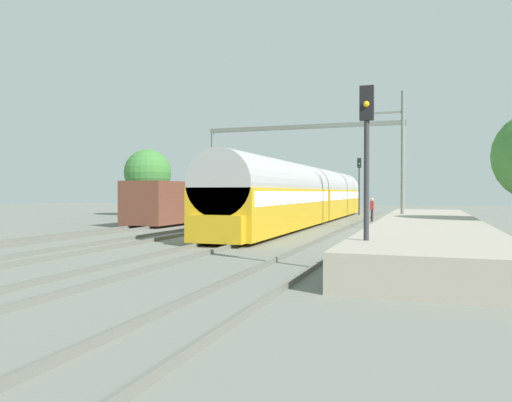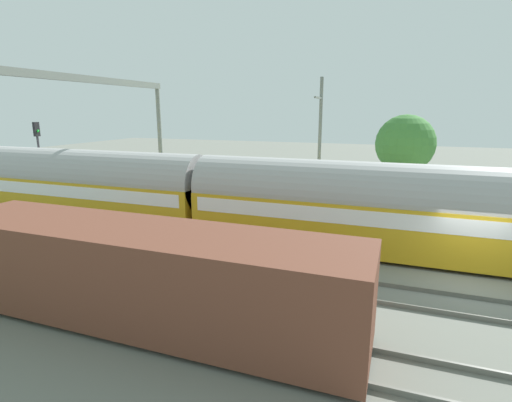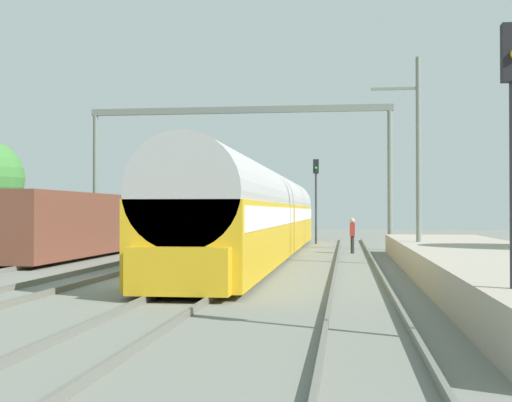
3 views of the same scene
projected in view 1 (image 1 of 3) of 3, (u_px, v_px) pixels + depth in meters
ground at (213, 236)px, 24.24m from camera, size 120.00×120.00×0.00m
track_far_west at (106, 231)px, 26.28m from camera, size 1.52×60.00×0.16m
track_west at (176, 233)px, 24.92m from camera, size 1.52×60.00×0.16m
track_east at (253, 236)px, 23.56m from camera, size 1.52×60.00×0.16m
track_far_east at (340, 238)px, 22.20m from camera, size 1.52×60.00×0.16m
platform at (429, 229)px, 22.84m from camera, size 4.40×28.00×0.90m
passenger_train at (309, 195)px, 34.72m from camera, size 2.93×32.85×3.82m
freight_car at (188, 202)px, 35.26m from camera, size 2.80×13.00×2.70m
person_crossing at (372, 208)px, 36.06m from camera, size 0.26×0.41×1.73m
railway_signal_near at (367, 154)px, 12.89m from camera, size 0.36×0.30×4.96m
railway_signal_far at (359, 179)px, 46.22m from camera, size 0.36×0.30×5.37m
catenary_gantry at (302, 148)px, 41.47m from camera, size 16.89×0.28×7.86m
catenary_pole_east_mid at (402, 158)px, 28.31m from camera, size 1.90×0.20×8.00m
tree_west_background at (148, 173)px, 45.30m from camera, size 4.30×4.30×6.12m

